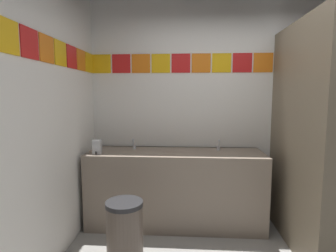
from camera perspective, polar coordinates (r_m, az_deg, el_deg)
wall_back at (r=3.47m, az=15.08°, el=4.85°), size 3.70×0.09×2.87m
wall_side at (r=2.13m, az=-31.08°, el=3.13°), size 0.09×3.24×2.87m
vanity_counter at (r=3.25m, az=1.56°, el=-12.83°), size 2.02×0.60×0.88m
faucet_left at (r=3.27m, az=-7.23°, el=-4.04°), size 0.04×0.10×0.14m
faucet_right at (r=3.23m, az=10.65°, el=-4.23°), size 0.04×0.10×0.14m
soap_dispenser at (r=3.10m, az=-14.79°, el=-4.30°), size 0.09×0.09×0.16m
stall_divider at (r=2.79m, az=30.17°, el=-2.80°), size 0.92×1.30×2.24m
toilet at (r=3.58m, az=31.20°, el=-14.38°), size 0.39×0.49×0.74m
trash_bin at (r=2.60m, az=-9.14°, el=-21.71°), size 0.33×0.33×0.60m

